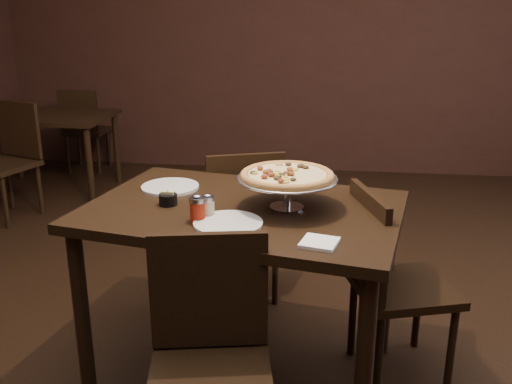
# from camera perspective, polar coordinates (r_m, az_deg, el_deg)

# --- Properties ---
(room) EXTENTS (6.04, 7.04, 2.84)m
(room) POSITION_cam_1_polar(r_m,az_deg,el_deg) (2.32, 1.04, 12.42)
(room) COLOR black
(room) RESTS_ON ground
(dining_table) EXTENTS (1.45, 1.11, 0.82)m
(dining_table) POSITION_cam_1_polar(r_m,az_deg,el_deg) (2.46, -1.31, -3.82)
(dining_table) COLOR black
(dining_table) RESTS_ON ground
(background_table) EXTENTS (1.13, 0.75, 0.71)m
(background_table) POSITION_cam_1_polar(r_m,az_deg,el_deg) (5.49, -20.15, 6.33)
(background_table) COLOR black
(background_table) RESTS_ON ground
(pizza_stand) EXTENTS (0.42, 0.42, 0.17)m
(pizza_stand) POSITION_cam_1_polar(r_m,az_deg,el_deg) (2.37, 3.14, 1.63)
(pizza_stand) COLOR #B2B2B9
(pizza_stand) RESTS_ON dining_table
(parmesan_shaker) EXTENTS (0.06, 0.06, 0.10)m
(parmesan_shaker) POSITION_cam_1_polar(r_m,az_deg,el_deg) (2.30, -4.85, -1.42)
(parmesan_shaker) COLOR beige
(parmesan_shaker) RESTS_ON dining_table
(pepper_flake_shaker) EXTENTS (0.06, 0.06, 0.11)m
(pepper_flake_shaker) POSITION_cam_1_polar(r_m,az_deg,el_deg) (2.26, -5.89, -1.66)
(pepper_flake_shaker) COLOR maroon
(pepper_flake_shaker) RESTS_ON dining_table
(packet_caddy) EXTENTS (0.08, 0.08, 0.06)m
(packet_caddy) POSITION_cam_1_polar(r_m,az_deg,el_deg) (2.46, -8.79, -0.71)
(packet_caddy) COLOR black
(packet_caddy) RESTS_ON dining_table
(napkin_stack) EXTENTS (0.15, 0.15, 0.01)m
(napkin_stack) POSITION_cam_1_polar(r_m,az_deg,el_deg) (2.06, 6.36, -5.06)
(napkin_stack) COLOR white
(napkin_stack) RESTS_ON dining_table
(plate_left) EXTENTS (0.27, 0.27, 0.01)m
(plate_left) POSITION_cam_1_polar(r_m,az_deg,el_deg) (2.69, -8.58, 0.50)
(plate_left) COLOR silver
(plate_left) RESTS_ON dining_table
(plate_near) EXTENTS (0.27, 0.27, 0.01)m
(plate_near) POSITION_cam_1_polar(r_m,az_deg,el_deg) (2.22, -2.81, -3.16)
(plate_near) COLOR silver
(plate_near) RESTS_ON dining_table
(serving_spatula) EXTENTS (0.14, 0.14, 0.02)m
(serving_spatula) POSITION_cam_1_polar(r_m,az_deg,el_deg) (2.34, -0.12, 1.33)
(serving_spatula) COLOR #B2B2B9
(serving_spatula) RESTS_ON pizza_stand
(chair_far) EXTENTS (0.54, 0.54, 0.90)m
(chair_far) POSITION_cam_1_polar(r_m,az_deg,el_deg) (3.19, -1.40, -2.81)
(chair_far) COLOR black
(chair_far) RESTS_ON ground
(chair_near) EXTENTS (0.49, 0.49, 0.89)m
(chair_near) POSITION_cam_1_polar(r_m,az_deg,el_deg) (2.04, -4.62, -15.99)
(chair_near) COLOR black
(chair_near) RESTS_ON ground
(chair_side) EXTENTS (0.52, 0.52, 0.89)m
(chair_side) POSITION_cam_1_polar(r_m,az_deg,el_deg) (2.62, 13.21, -8.32)
(chair_side) COLOR black
(chair_side) RESTS_ON ground
(bg_chair_far) EXTENTS (0.41, 0.41, 0.84)m
(bg_chair_far) POSITION_cam_1_polar(r_m,az_deg,el_deg) (6.08, -16.83, 6.25)
(bg_chair_far) COLOR black
(bg_chair_far) RESTS_ON ground
(bg_chair_near) EXTENTS (0.54, 0.54, 0.91)m
(bg_chair_near) POSITION_cam_1_polar(r_m,az_deg,el_deg) (4.94, -23.39, 3.36)
(bg_chair_near) COLOR black
(bg_chair_near) RESTS_ON ground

